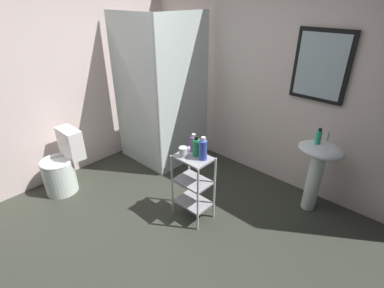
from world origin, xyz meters
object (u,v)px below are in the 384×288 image
Objects in this scene: conditioner_bottle_purple at (194,144)px; body_wash_bottle_green at (196,147)px; toilet at (62,167)px; shampoo_bottle_blue at (203,150)px; shower_stall at (162,129)px; rinse_cup at (183,152)px; hand_soap_bottle at (319,137)px; pedestal_sink at (318,164)px; storage_cart at (193,182)px.

conditioner_bottle_purple is 0.09m from body_wash_bottle_green.
toilet is at bearing -150.73° from conditioner_bottle_purple.
conditioner_bottle_purple is 0.93× the size of body_wash_bottle_green.
shampoo_bottle_blue is at bearing 25.08° from toilet.
rinse_cup is at bearing -32.50° from shower_stall.
shampoo_bottle_blue is at bearing -127.96° from hand_soap_bottle.
shower_stall is 2.09m from pedestal_sink.
shampoo_bottle_blue reaches higher than body_wash_bottle_green.
shower_stall is at bearing 153.23° from conditioner_bottle_purple.
hand_soap_bottle is 0.80× the size of body_wash_bottle_green.
hand_soap_bottle is at bearing 49.50° from storage_cart.
pedestal_sink is 3.41× the size of shampoo_bottle_blue.
storage_cart is (1.49, 0.71, 0.12)m from toilet.
toilet is 3.58× the size of body_wash_bottle_green.
body_wash_bottle_green is at bearing -29.45° from conditioner_bottle_purple.
toilet is 1.83m from shampoo_bottle_blue.
body_wash_bottle_green reaches higher than conditioner_bottle_purple.
storage_cart is 3.76× the size of conditioner_bottle_purple.
toilet is 1.70m from conditioner_bottle_purple.
conditioner_bottle_purple is at bearing -135.51° from hand_soap_bottle.
hand_soap_bottle reaches higher than rinse_cup.
shampoo_bottle_blue is at bearing -25.52° from shower_stall.
hand_soap_bottle reaches higher than shampoo_bottle_blue.
shower_stall is 1.47m from shampoo_bottle_blue.
pedestal_sink is 1.43m from rinse_cup.
hand_soap_bottle reaches higher than body_wash_bottle_green.
body_wash_bottle_green is at bearing 26.73° from toilet.
pedestal_sink is at bearing 23.50° from hand_soap_bottle.
storage_cart is 0.41m from conditioner_bottle_purple.
shampoo_bottle_blue is at bearing 26.79° from rinse_cup.
conditioner_bottle_purple is at bearing 150.55° from body_wash_bottle_green.
storage_cart is at bearing -131.42° from pedestal_sink.
shower_stall is at bearing 153.06° from body_wash_bottle_green.
pedestal_sink is 1.31m from body_wash_bottle_green.
body_wash_bottle_green is at bearing 86.64° from storage_cart.
shower_stall is 10.16× the size of conditioner_bottle_purple.
pedestal_sink is 0.31m from hand_soap_bottle.
storage_cart is at bearing -49.14° from conditioner_bottle_purple.
shampoo_bottle_blue is (-0.77, -0.95, 0.27)m from pedestal_sink.
shampoo_bottle_blue reaches higher than storage_cart.
hand_soap_bottle is at bearing 44.49° from conditioner_bottle_purple.
rinse_cup is (-0.18, -0.09, -0.06)m from shampoo_bottle_blue.
hand_soap_bottle is at bearing 48.34° from body_wash_bottle_green.
body_wash_bottle_green reaches higher than rinse_cup.
shower_stall is 2.63× the size of toilet.
storage_cart is at bearing 35.05° from rinse_cup.
rinse_cup is (1.10, -0.70, 0.33)m from shower_stall.
shampoo_bottle_blue is at bearing -16.74° from conditioner_bottle_purple.
pedestal_sink is 1.33m from storage_cart.
shampoo_bottle_blue is (1.28, -0.61, 0.38)m from shower_stall.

